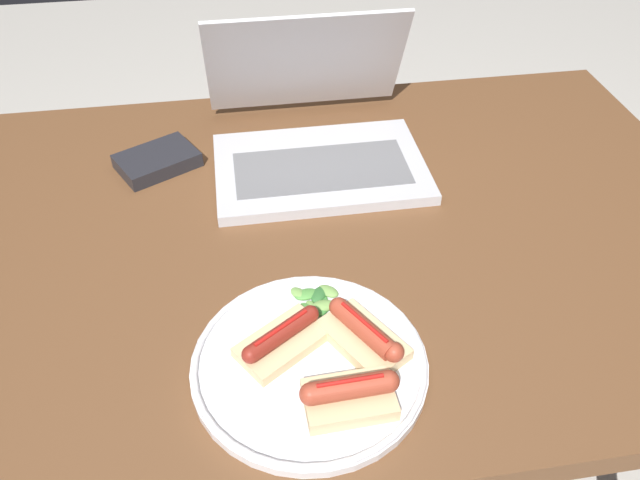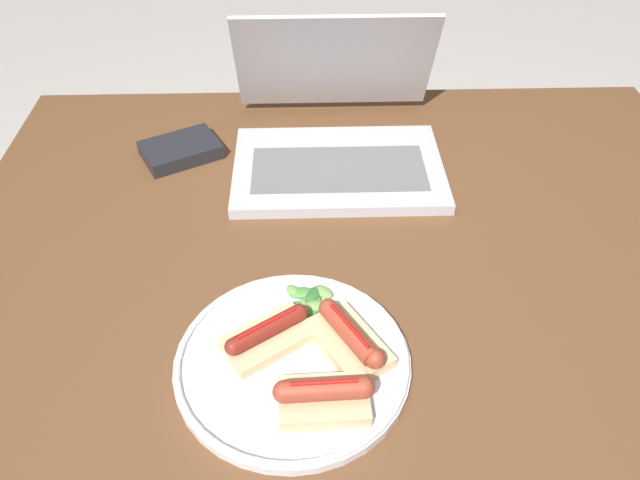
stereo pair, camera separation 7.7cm
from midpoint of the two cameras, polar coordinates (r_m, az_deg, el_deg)
ground_plane at (r=1.50m, az=3.73°, el=-20.33°), size 6.00×6.00×0.00m
desk at (r=0.98m, az=5.40°, el=-1.85°), size 1.18×0.83×0.72m
laptop at (r=1.05m, az=3.69°, el=9.31°), size 0.34×0.33×0.22m
plate at (r=0.74m, az=0.47°, el=-11.13°), size 0.28×0.28×0.02m
sausage_toast_left at (r=0.75m, az=-1.86°, el=-8.81°), size 0.12×0.11×0.04m
sausage_toast_middle at (r=0.74m, az=5.67°, el=-9.10°), size 0.11×0.12×0.04m
sausage_toast_right at (r=0.69m, az=3.64°, el=-14.23°), size 0.11×0.07×0.05m
salad_pile at (r=0.80m, az=1.75°, el=-5.55°), size 0.07×0.06×0.01m
external_drive at (r=1.09m, az=-10.64°, el=8.03°), size 0.15×0.13×0.02m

